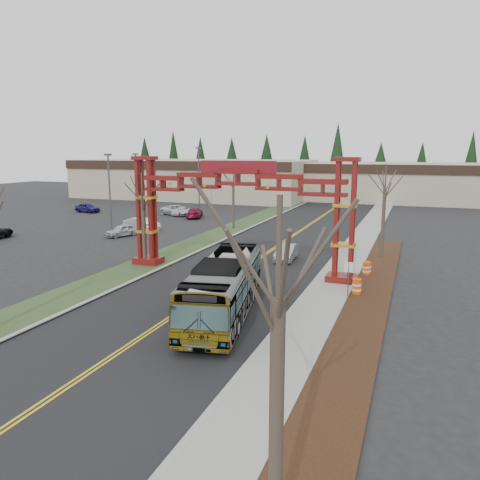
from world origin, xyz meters
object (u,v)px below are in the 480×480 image
at_px(parked_car_mid_a, 195,213).
at_px(barrel_mid, 366,269).
at_px(gateway_arch, 238,196).
at_px(street_sign, 349,272).
at_px(bare_tree_median_far, 233,182).
at_px(light_pole_far, 199,173).
at_px(parked_car_far_a, 181,211).
at_px(barrel_south, 357,287).
at_px(barrel_north, 367,269).
at_px(bare_tree_right_near, 278,301).
at_px(silver_sedan, 286,252).
at_px(parked_car_mid_b, 87,208).
at_px(light_pole_mid, 136,179).
at_px(parked_car_near_b, 142,224).
at_px(retail_building_east, 403,182).
at_px(retail_building_west, 195,178).
at_px(parked_car_near_a, 122,230).
at_px(transit_bus, 224,287).
at_px(bare_tree_median_mid, 142,199).
at_px(parked_car_far_b, 177,210).
at_px(light_pole_near, 109,187).

xyz_separation_m(parked_car_mid_a, barrel_mid, (26.02, -23.56, -0.18)).
distance_m(gateway_arch, street_sign, 10.44).
height_order(bare_tree_median_far, light_pole_far, light_pole_far).
xyz_separation_m(parked_car_mid_a, parked_car_far_a, (-2.96, 1.40, -0.08)).
distance_m(barrel_south, barrel_north, 5.38).
relative_size(gateway_arch, bare_tree_right_near, 2.16).
bearing_deg(barrel_south, silver_sedan, 130.58).
relative_size(light_pole_far, barrel_mid, 9.43).
distance_m(parked_car_mid_b, barrel_south, 52.28).
relative_size(gateway_arch, light_pole_mid, 2.03).
bearing_deg(gateway_arch, parked_car_near_b, 140.74).
xyz_separation_m(gateway_arch, barrel_north, (9.45, 2.81, -5.45)).
xyz_separation_m(gateway_arch, retail_building_east, (10.00, 61.95, -2.47)).
bearing_deg(light_pole_mid, street_sign, -41.27).
height_order(light_pole_mid, barrel_south, light_pole_mid).
bearing_deg(retail_building_east, gateway_arch, -99.17).
distance_m(retail_building_west, parked_car_near_a, 45.59).
relative_size(parked_car_mid_a, parked_car_far_a, 1.29).
height_order(transit_bus, bare_tree_median_mid, bare_tree_median_mid).
relative_size(bare_tree_right_near, barrel_mid, 8.04).
relative_size(street_sign, barrel_north, 2.27).
bearing_deg(barrel_south, bare_tree_median_far, 128.33).
height_order(silver_sedan, parked_car_mid_a, parked_car_mid_a).
bearing_deg(barrel_south, parked_car_far_a, 133.75).
xyz_separation_m(parked_car_near_b, barrel_south, (27.23, -17.20, -0.19)).
bearing_deg(barrel_south, transit_bus, -135.48).
xyz_separation_m(parked_car_far_b, light_pole_far, (-0.84, 9.17, 4.99)).
bearing_deg(parked_car_near_b, barrel_north, -107.50).
xyz_separation_m(parked_car_near_a, light_pole_far, (-3.41, 26.71, 5.06)).
relative_size(retail_building_west, parked_car_near_a, 11.82).
bearing_deg(bare_tree_right_near, light_pole_far, 117.12).
bearing_deg(light_pole_far, parked_car_mid_b, -140.61).
relative_size(parked_car_near_a, parked_car_far_a, 1.03).
height_order(bare_tree_right_near, barrel_north, bare_tree_right_near).
xyz_separation_m(silver_sedan, light_pole_mid, (-29.75, 22.81, 4.49)).
bearing_deg(silver_sedan, retail_building_west, 120.24).
xyz_separation_m(parked_car_far_a, bare_tree_median_mid, (11.58, -28.15, 4.89)).
relative_size(parked_car_mid_b, barrel_north, 3.98).
bearing_deg(parked_car_near_a, parked_car_far_a, 119.53).
distance_m(silver_sedan, street_sign, 11.14).
distance_m(silver_sedan, parked_car_near_b, 22.24).
bearing_deg(bare_tree_median_mid, bare_tree_right_near, -52.07).
relative_size(parked_car_far_b, bare_tree_right_near, 0.63).
xyz_separation_m(transit_bus, parked_car_mid_b, (-37.32, 34.82, -0.95)).
bearing_deg(light_pole_far, silver_sedan, -53.29).
xyz_separation_m(retail_building_west, parked_car_far_a, (10.42, -26.34, -3.14)).
xyz_separation_m(parked_car_near_b, bare_tree_right_near, (27.90, -38.26, 5.43)).
bearing_deg(parked_car_near_b, barrel_mid, -107.81).
xyz_separation_m(parked_car_mid_b, light_pole_near, (14.18, -13.51, 4.49)).
xyz_separation_m(retail_building_west, parked_car_mid_a, (13.38, -27.74, -3.06)).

